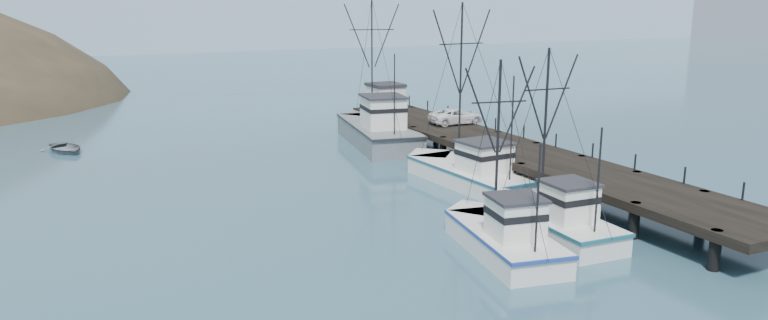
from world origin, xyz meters
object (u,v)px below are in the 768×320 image
work_vessel (377,130)px  trawler_far (468,172)px  trawler_mid (502,236)px  pier (508,150)px  motorboat (66,152)px  trawler_near (551,220)px  pier_shed (385,98)px  pickup_truck (456,116)px

work_vessel → trawler_far: bearing=-90.3°
trawler_mid → trawler_far: 13.46m
pier → trawler_mid: bearing=-126.8°
motorboat → trawler_far: bearing=-60.1°
trawler_near → motorboat: 41.69m
work_vessel → pier_shed: bearing=55.4°
work_vessel → pier_shed: work_vessel is taller
trawler_far → pickup_truck: (5.80, 11.03, 1.86)m
trawler_mid → motorboat: size_ratio=2.11×
trawler_near → pickup_truck: bearing=71.0°
trawler_far → motorboat: size_ratio=2.68×
pier_shed → work_vessel: bearing=-124.6°
pier_shed → motorboat: (-28.14, 4.05, -3.42)m
trawler_far → motorboat: (-25.10, 23.50, -0.82)m
trawler_mid → motorboat: 40.55m
pier → trawler_mid: size_ratio=4.41×
pickup_truck → trawler_mid: bearing=154.7°
pickup_truck → motorboat: pickup_truck is taller
trawler_far → pickup_truck: bearing=62.3°
pier → work_vessel: bearing=107.4°
trawler_mid → motorboat: bearing=118.4°
pier → pickup_truck: (1.42, 9.57, 0.99)m
pickup_truck → pier_shed: bearing=19.4°
pier_shed → motorboat: bearing=171.8°
trawler_mid → pickup_truck: bearing=63.4°
trawler_mid → pier: bearing=53.2°
pier → trawler_mid: 17.00m
trawler_mid → work_vessel: 27.94m
work_vessel → pier_shed: size_ratio=4.90×
trawler_far → pier_shed: size_ratio=3.97×
trawler_far → pier: bearing=18.4°
trawler_mid → trawler_far: (5.79, 12.15, 0.00)m
trawler_near → work_vessel: work_vessel is taller
pier → work_vessel: (-4.30, 13.71, -0.46)m
pickup_truck → pier: bearing=172.8°
pickup_truck → work_vessel: bearing=55.4°
pickup_truck → motorboat: 33.42m
trawler_near → pier: bearing=63.7°
motorboat → trawler_near: bearing=-73.0°
pier → trawler_far: size_ratio=3.46×
pickup_truck → motorboat: bearing=69.3°
pier → trawler_near: bearing=-116.3°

